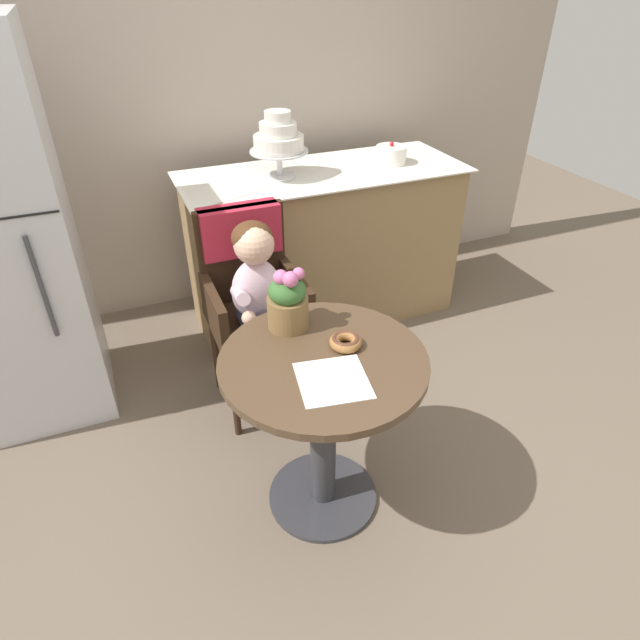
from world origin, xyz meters
The scene contains 11 objects.
ground_plane centered at (0.00, 0.00, 0.00)m, with size 8.00×8.00×0.00m, color #6B5B4C.
back_wall centered at (0.00, 1.85, 1.35)m, with size 4.80×0.10×2.70m, color #B2A393.
cafe_table centered at (0.00, 0.00, 0.51)m, with size 0.72×0.72×0.72m.
wicker_chair centered at (-0.04, 0.76, 0.64)m, with size 0.42×0.45×0.95m.
seated_child centered at (-0.04, 0.61, 0.68)m, with size 0.27×0.32×0.73m.
paper_napkin centered at (-0.02, -0.12, 0.72)m, with size 0.22×0.23×0.00m, color white.
donut_front centered at (0.10, 0.03, 0.74)m, with size 0.11×0.11×0.04m.
flower_vase centered at (-0.04, 0.23, 0.83)m, with size 0.15×0.16×0.25m.
display_counter centered at (0.55, 1.30, 0.45)m, with size 1.56×0.62×0.90m.
tiered_cake_stand centered at (0.30, 1.30, 1.10)m, with size 0.30×0.30×0.33m.
round_layer_cake centered at (0.95, 1.28, 0.95)m, with size 0.17×0.17×0.12m.
Camera 1 is at (-0.57, -1.33, 1.84)m, focal length 30.29 mm.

